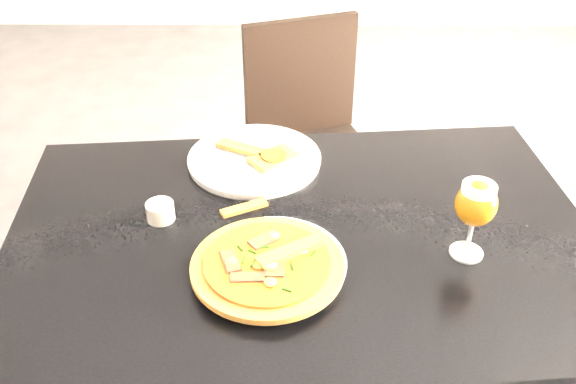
{
  "coord_description": "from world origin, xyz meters",
  "views": [
    {
      "loc": [
        -0.34,
        -1.23,
        1.57
      ],
      "look_at": [
        -0.35,
        -0.17,
        0.83
      ],
      "focal_mm": 40.0,
      "sensor_mm": 36.0,
      "label": 1
    }
  ],
  "objects_px": {
    "chair_far": "(312,144)",
    "beer_glass": "(476,204)",
    "dining_table": "(301,266)",
    "pizza": "(268,264)"
  },
  "relations": [
    {
      "from": "chair_far",
      "to": "beer_glass",
      "type": "relative_size",
      "value": 5.21
    },
    {
      "from": "pizza",
      "to": "beer_glass",
      "type": "height_order",
      "value": "beer_glass"
    },
    {
      "from": "beer_glass",
      "to": "dining_table",
      "type": "bearing_deg",
      "value": 168.84
    },
    {
      "from": "chair_far",
      "to": "beer_glass",
      "type": "height_order",
      "value": "beer_glass"
    },
    {
      "from": "dining_table",
      "to": "beer_glass",
      "type": "xyz_separation_m",
      "value": [
        0.32,
        -0.06,
        0.21
      ]
    },
    {
      "from": "chair_far",
      "to": "beer_glass",
      "type": "bearing_deg",
      "value": -91.7
    },
    {
      "from": "dining_table",
      "to": "beer_glass",
      "type": "relative_size",
      "value": 7.62
    },
    {
      "from": "beer_glass",
      "to": "chair_far",
      "type": "bearing_deg",
      "value": 107.45
    },
    {
      "from": "dining_table",
      "to": "pizza",
      "type": "distance_m",
      "value": 0.18
    },
    {
      "from": "dining_table",
      "to": "beer_glass",
      "type": "distance_m",
      "value": 0.39
    }
  ]
}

